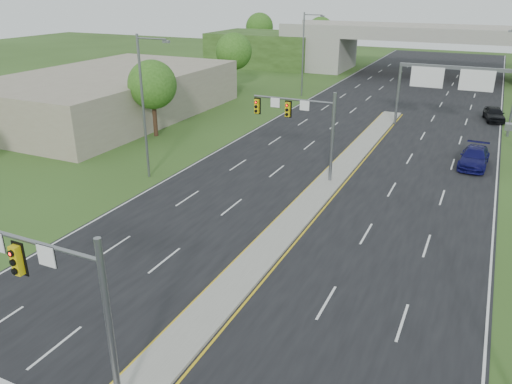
{
  "coord_description": "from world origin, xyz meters",
  "views": [
    {
      "loc": [
        10.23,
        -10.24,
        14.18
      ],
      "look_at": [
        -1.27,
        14.17,
        3.0
      ],
      "focal_mm": 35.0,
      "sensor_mm": 36.0,
      "label": 1
    }
  ],
  "objects": [
    {
      "name": "tree_back_b",
      "position": [
        -24.0,
        94.0,
        5.51
      ],
      "size": [
        5.6,
        5.6,
        8.32
      ],
      "color": "#382316",
      "rests_on": "ground"
    },
    {
      "name": "sign_gantry",
      "position": [
        6.68,
        44.92,
        5.24
      ],
      "size": [
        11.58,
        0.44,
        6.67
      ],
      "color": "slate",
      "rests_on": "ground"
    },
    {
      "name": "signal_mast_near",
      "position": [
        -2.26,
        -0.07,
        4.73
      ],
      "size": [
        6.62,
        0.6,
        7.0
      ],
      "color": "slate",
      "rests_on": "ground"
    },
    {
      "name": "lightpole_l_far",
      "position": [
        -13.3,
        55.0,
        6.1
      ],
      "size": [
        2.85,
        0.25,
        11.0
      ],
      "color": "slate",
      "rests_on": "ground"
    },
    {
      "name": "lightpole_l_mid",
      "position": [
        -13.3,
        20.0,
        6.1
      ],
      "size": [
        2.85,
        0.25,
        11.0
      ],
      "color": "slate",
      "rests_on": "ground"
    },
    {
      "name": "median",
      "position": [
        0.0,
        23.0,
        0.1
      ],
      "size": [
        2.0,
        54.0,
        0.16
      ],
      "primitive_type": "cube",
      "color": "gray",
      "rests_on": "road"
    },
    {
      "name": "car_far_b",
      "position": [
        9.88,
        33.75,
        0.8
      ],
      "size": [
        2.43,
        5.47,
        1.56
      ],
      "primitive_type": "imported",
      "rotation": [
        0.0,
        0.0,
        -0.05
      ],
      "color": "#0C0C4A",
      "rests_on": "road"
    },
    {
      "name": "commercial_building",
      "position": [
        -30.0,
        35.0,
        2.5
      ],
      "size": [
        18.0,
        30.0,
        5.0
      ],
      "primitive_type": "cube",
      "color": "gray",
      "rests_on": "ground"
    },
    {
      "name": "overpass",
      "position": [
        0.0,
        80.0,
        3.55
      ],
      "size": [
        80.0,
        14.0,
        8.1
      ],
      "color": "gray",
      "rests_on": "ground"
    },
    {
      "name": "car_far_c",
      "position": [
        11.0,
        51.35,
        0.81
      ],
      "size": [
        2.73,
        4.94,
        1.59
      ],
      "primitive_type": "imported",
      "rotation": [
        0.0,
        0.0,
        0.19
      ],
      "color": "black",
      "rests_on": "road"
    },
    {
      "name": "lane_markings",
      "position": [
        -0.6,
        28.91,
        0.02
      ],
      "size": [
        23.72,
        160.0,
        0.01
      ],
      "color": "gold",
      "rests_on": "road"
    },
    {
      "name": "road",
      "position": [
        0.0,
        35.0,
        0.01
      ],
      "size": [
        24.0,
        160.0,
        0.02
      ],
      "primitive_type": "cube",
      "color": "black",
      "rests_on": "ground"
    },
    {
      "name": "tree_back_a",
      "position": [
        -38.0,
        94.0,
        5.84
      ],
      "size": [
        6.0,
        6.0,
        8.85
      ],
      "color": "#382316",
      "rests_on": "ground"
    },
    {
      "name": "tree_l_mid",
      "position": [
        -24.0,
        55.0,
        5.51
      ],
      "size": [
        5.2,
        5.2,
        8.12
      ],
      "color": "#382316",
      "rests_on": "ground"
    },
    {
      "name": "tree_l_near",
      "position": [
        -20.0,
        30.0,
        5.18
      ],
      "size": [
        4.8,
        4.8,
        7.6
      ],
      "color": "#382316",
      "rests_on": "ground"
    },
    {
      "name": "signal_mast_far",
      "position": [
        -2.26,
        24.93,
        4.73
      ],
      "size": [
        6.62,
        0.6,
        7.0
      ],
      "color": "slate",
      "rests_on": "ground"
    }
  ]
}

